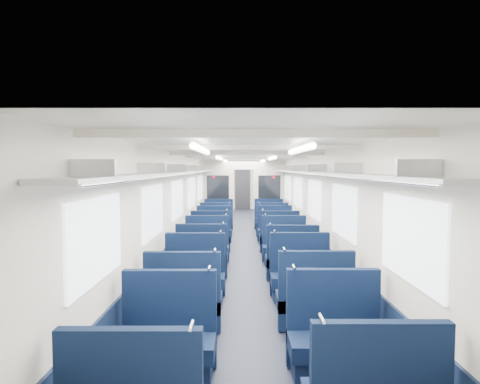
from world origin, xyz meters
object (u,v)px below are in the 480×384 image
at_px(seat_3, 335,342).
at_px(seat_13, 279,239).
at_px(seat_4, 184,304).
at_px(seat_2, 168,344).
at_px(seat_7, 301,278).
at_px(seat_12, 211,239).
at_px(seat_10, 207,249).
at_px(seat_18, 218,221).
at_px(seat_6, 195,279).
at_px(seat_11, 284,249).
at_px(seat_19, 269,220).
at_px(end_door, 243,189).
at_px(bulkhead, 244,192).
at_px(seat_8, 202,260).
at_px(seat_5, 314,303).
at_px(seat_9, 292,262).
at_px(seat_16, 216,226).
at_px(seat_15, 275,231).
at_px(seat_14, 214,232).
at_px(seat_17, 272,226).

bearing_deg(seat_3, seat_13, 90.00).
bearing_deg(seat_4, seat_2, -90.00).
xyz_separation_m(seat_7, seat_12, (-1.66, 3.51, 0.00)).
bearing_deg(seat_10, seat_12, 90.00).
distance_m(seat_10, seat_18, 4.59).
xyz_separation_m(seat_3, seat_6, (-1.66, 2.27, 0.00)).
height_order(seat_11, seat_19, same).
xyz_separation_m(seat_11, seat_13, (0.00, 1.20, 0.00)).
bearing_deg(end_door, bulkhead, -90.00).
bearing_deg(seat_6, seat_8, 90.00).
relative_size(seat_7, seat_13, 1.00).
height_order(seat_4, seat_5, same).
distance_m(end_door, seat_9, 12.69).
xyz_separation_m(end_door, seat_8, (-0.83, -12.50, -0.67)).
distance_m(seat_8, seat_16, 4.51).
height_order(seat_2, seat_4, same).
distance_m(end_door, seat_5, 14.93).
bearing_deg(seat_9, seat_11, 90.00).
relative_size(seat_4, seat_8, 1.00).
bearing_deg(seat_12, seat_7, -64.69).
xyz_separation_m(seat_2, seat_15, (1.66, 7.01, 0.00)).
height_order(seat_3, seat_11, same).
relative_size(seat_6, seat_15, 1.00).
height_order(seat_5, seat_6, same).
relative_size(seat_10, seat_14, 1.00).
bearing_deg(seat_13, seat_2, -105.85).
bearing_deg(seat_6, seat_9, 34.28).
distance_m(seat_7, seat_16, 5.99).
distance_m(seat_15, seat_17, 1.05).
bearing_deg(seat_13, seat_15, 90.00).
distance_m(seat_14, seat_16, 1.22).
relative_size(seat_6, seat_17, 1.00).
bearing_deg(seat_5, seat_17, 90.00).
xyz_separation_m(seat_5, seat_16, (-1.66, 6.91, 0.00)).
bearing_deg(seat_6, seat_13, 64.85).
height_order(seat_2, seat_8, same).
xyz_separation_m(seat_11, seat_14, (-1.66, 2.24, 0.00)).
xyz_separation_m(seat_6, seat_10, (0.00, 2.32, 0.00)).
height_order(seat_18, seat_19, same).
bearing_deg(seat_8, seat_6, -90.00).
bearing_deg(seat_8, seat_13, 53.69).
bearing_deg(seat_16, seat_5, -76.49).
xyz_separation_m(bulkhead, seat_18, (-0.83, -0.63, -0.91)).
xyz_separation_m(seat_9, seat_15, (0.00, 3.56, 0.00)).
distance_m(seat_4, seat_5, 1.66).
distance_m(seat_3, seat_9, 3.40).
height_order(seat_3, seat_19, same).
height_order(seat_4, seat_10, same).
bearing_deg(seat_13, seat_17, 90.00).
distance_m(seat_16, seat_19, 2.04).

